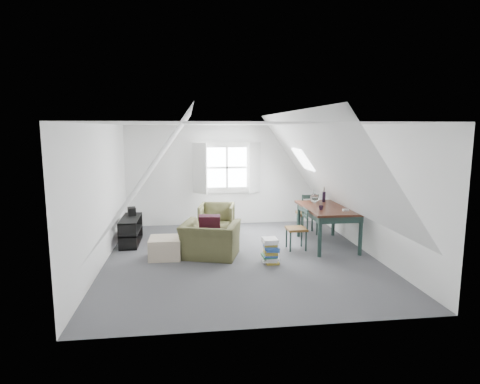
{
  "coord_description": "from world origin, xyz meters",
  "views": [
    {
      "loc": [
        -0.95,
        -7.26,
        2.42
      ],
      "look_at": [
        0.06,
        0.6,
        1.16
      ],
      "focal_mm": 30.0,
      "sensor_mm": 36.0,
      "label": 1
    }
  ],
  "objects": [
    {
      "name": "wall_left",
      "position": [
        -2.5,
        0.0,
        1.25
      ],
      "size": [
        0.0,
        5.5,
        5.5
      ],
      "primitive_type": "plane",
      "rotation": [
        1.57,
        0.0,
        1.57
      ],
      "color": "white",
      "rests_on": "ground"
    },
    {
      "name": "slope_right",
      "position": [
        1.55,
        0.0,
        1.78
      ],
      "size": [
        3.19,
        5.5,
        4.48
      ],
      "primitive_type": "plane",
      "rotation": [
        0.0,
        -2.19,
        0.0
      ],
      "color": "white",
      "rests_on": "wall_right"
    },
    {
      "name": "electronics_box",
      "position": [
        -2.2,
        1.48,
        0.64
      ],
      "size": [
        0.21,
        0.26,
        0.18
      ],
      "primitive_type": "cube",
      "rotation": [
        0.0,
        0.0,
        0.21
      ],
      "color": "black",
      "rests_on": "media_shelf"
    },
    {
      "name": "wall_back",
      "position": [
        0.0,
        2.75,
        1.25
      ],
      "size": [
        5.0,
        0.0,
        5.0
      ],
      "primitive_type": "plane",
      "rotation": [
        1.57,
        0.0,
        0.0
      ],
      "color": "white",
      "rests_on": "ground"
    },
    {
      "name": "floor",
      "position": [
        0.0,
        0.0,
        0.0
      ],
      "size": [
        5.5,
        5.5,
        0.0
      ],
      "primitive_type": "plane",
      "color": "#4B4C50",
      "rests_on": "ground"
    },
    {
      "name": "ceiling",
      "position": [
        0.0,
        0.0,
        2.5
      ],
      "size": [
        5.5,
        5.5,
        0.0
      ],
      "primitive_type": "plane",
      "rotation": [
        3.14,
        0.0,
        0.0
      ],
      "color": "white",
      "rests_on": "wall_back"
    },
    {
      "name": "paper_box",
      "position": [
        2.09,
        0.11,
        0.84
      ],
      "size": [
        0.12,
        0.08,
        0.04
      ],
      "primitive_type": "cube",
      "rotation": [
        0.0,
        0.0,
        -0.03
      ],
      "color": "white",
      "rests_on": "dining_table"
    },
    {
      "name": "dining_chair_far",
      "position": [
        1.75,
        1.5,
        0.49
      ],
      "size": [
        0.45,
        0.45,
        0.95
      ],
      "rotation": [
        0.0,
        0.0,
        3.36
      ],
      "color": "brown",
      "rests_on": "floor"
    },
    {
      "name": "dormer_window",
      "position": [
        0.0,
        2.68,
        1.45
      ],
      "size": [
        1.71,
        0.35,
        1.3
      ],
      "color": "white",
      "rests_on": "wall_back"
    },
    {
      "name": "armchair_near",
      "position": [
        -0.57,
        0.09,
        0.0
      ],
      "size": [
        1.25,
        1.16,
        0.67
      ],
      "primitive_type": "imported",
      "rotation": [
        0.0,
        0.0,
        2.84
      ],
      "color": "#494828",
      "rests_on": "floor"
    },
    {
      "name": "dining_chair_near",
      "position": [
        1.21,
        0.37,
        0.44
      ],
      "size": [
        0.39,
        0.39,
        0.84
      ],
      "rotation": [
        0.0,
        0.0,
        -1.5
      ],
      "color": "brown",
      "rests_on": "floor"
    },
    {
      "name": "throw_pillow",
      "position": [
        -0.57,
        0.24,
        0.59
      ],
      "size": [
        0.43,
        0.28,
        0.42
      ],
      "primitive_type": "cube",
      "rotation": [
        0.31,
        0.0,
        -0.11
      ],
      "color": "#3A101E",
      "rests_on": "armchair_near"
    },
    {
      "name": "ottoman",
      "position": [
        -1.42,
        0.15,
        0.19
      ],
      "size": [
        0.59,
        0.59,
        0.39
      ],
      "primitive_type": "cube",
      "rotation": [
        0.0,
        0.0,
        -0.02
      ],
      "color": "#C0AC90",
      "rests_on": "floor"
    },
    {
      "name": "media_shelf",
      "position": [
        -2.2,
        1.19,
        0.25
      ],
      "size": [
        0.36,
        1.09,
        0.56
      ],
      "rotation": [
        0.0,
        0.0,
        -0.04
      ],
      "color": "black",
      "rests_on": "floor"
    },
    {
      "name": "wall_front",
      "position": [
        0.0,
        -2.75,
        1.25
      ],
      "size": [
        5.0,
        0.0,
        5.0
      ],
      "primitive_type": "plane",
      "rotation": [
        -1.57,
        0.0,
        0.0
      ],
      "color": "white",
      "rests_on": "ground"
    },
    {
      "name": "vase_twigs",
      "position": [
        1.99,
        1.11,
        0.94
      ],
      "size": [
        0.07,
        0.08,
        0.56
      ],
      "rotation": [
        0.0,
        0.0,
        0.19
      ],
      "color": "black",
      "rests_on": "dining_table"
    },
    {
      "name": "armchair_far",
      "position": [
        -0.33,
        1.72,
        0.0
      ],
      "size": [
        0.9,
        0.92,
        0.72
      ],
      "primitive_type": "imported",
      "rotation": [
        0.0,
        0.0,
        -0.19
      ],
      "color": "#494828",
      "rests_on": "floor"
    },
    {
      "name": "demijohn",
      "position": [
        1.74,
        1.01,
        0.93
      ],
      "size": [
        0.19,
        0.19,
        0.27
      ],
      "rotation": [
        0.0,
        0.0,
        -0.26
      ],
      "color": "silver",
      "rests_on": "dining_table"
    },
    {
      "name": "wall_right",
      "position": [
        2.5,
        0.0,
        1.25
      ],
      "size": [
        0.0,
        5.5,
        5.5
      ],
      "primitive_type": "plane",
      "rotation": [
        1.57,
        0.0,
        -1.57
      ],
      "color": "white",
      "rests_on": "ground"
    },
    {
      "name": "skylight",
      "position": [
        1.55,
        1.3,
        1.75
      ],
      "size": [
        0.35,
        0.75,
        0.47
      ],
      "primitive_type": "cube",
      "rotation": [
        0.0,
        0.95,
        0.0
      ],
      "color": "white",
      "rests_on": "slope_right"
    },
    {
      "name": "cup",
      "position": [
        1.64,
        0.26,
        0.82
      ],
      "size": [
        0.12,
        0.12,
        0.09
      ],
      "primitive_type": "imported",
      "rotation": [
        0.0,
        0.0,
        0.24
      ],
      "color": "black",
      "rests_on": "dining_table"
    },
    {
      "name": "slope_left",
      "position": [
        -1.55,
        0.0,
        1.78
      ],
      "size": [
        3.19,
        5.5,
        4.48
      ],
      "primitive_type": "plane",
      "rotation": [
        0.0,
        2.19,
        0.0
      ],
      "color": "white",
      "rests_on": "wall_left"
    },
    {
      "name": "magazine_stack",
      "position": [
        0.5,
        -0.38,
        0.22
      ],
      "size": [
        0.33,
        0.4,
        0.45
      ],
      "rotation": [
        0.0,
        0.0,
        0.24
      ],
      "color": "#B29933",
      "rests_on": "floor"
    },
    {
      "name": "dining_table",
      "position": [
        1.89,
        0.56,
        0.71
      ],
      "size": [
        0.98,
        1.64,
        0.82
      ],
      "rotation": [
        0.0,
        0.0,
        0.07
      ],
      "color": "black",
      "rests_on": "floor"
    }
  ]
}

